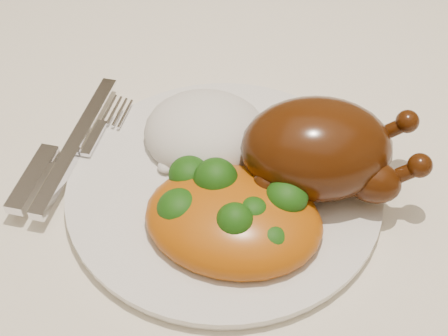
% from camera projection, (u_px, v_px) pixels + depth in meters
% --- Properties ---
extents(dining_table, '(1.60, 0.90, 0.76)m').
position_uv_depth(dining_table, '(315.00, 254.00, 0.62)').
color(dining_table, brown).
rests_on(dining_table, floor).
extents(tablecloth, '(1.73, 1.03, 0.18)m').
position_uv_depth(tablecloth, '(323.00, 207.00, 0.57)').
color(tablecloth, white).
rests_on(tablecloth, dining_table).
extents(dinner_plate, '(0.34, 0.34, 0.01)m').
position_uv_depth(dinner_plate, '(224.00, 188.00, 0.54)').
color(dinner_plate, white).
rests_on(dinner_plate, tablecloth).
extents(roast_chicken, '(0.17, 0.14, 0.08)m').
position_uv_depth(roast_chicken, '(321.00, 149.00, 0.51)').
color(roast_chicken, '#491F07').
rests_on(roast_chicken, dinner_plate).
extents(rice_mound, '(0.13, 0.12, 0.06)m').
position_uv_depth(rice_mound, '(206.00, 133.00, 0.56)').
color(rice_mound, white).
rests_on(rice_mound, dinner_plate).
extents(mac_and_cheese, '(0.16, 0.14, 0.06)m').
position_uv_depth(mac_and_cheese, '(238.00, 217.00, 0.49)').
color(mac_and_cheese, '#BA4C0B').
rests_on(mac_and_cheese, dinner_plate).
extents(cutlery, '(0.05, 0.18, 0.01)m').
position_uv_depth(cutlery, '(61.00, 160.00, 0.55)').
color(cutlery, silver).
rests_on(cutlery, dinner_plate).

